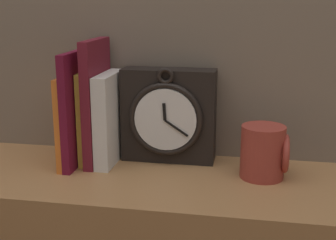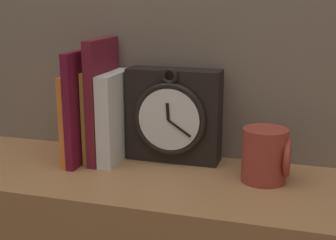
{
  "view_description": "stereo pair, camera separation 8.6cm",
  "coord_description": "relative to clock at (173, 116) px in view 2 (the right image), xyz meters",
  "views": [
    {
      "loc": [
        0.15,
        -0.82,
        1.19
      ],
      "look_at": [
        0.0,
        0.0,
        0.98
      ],
      "focal_mm": 50.0,
      "sensor_mm": 36.0,
      "label": 1
    },
    {
      "loc": [
        0.24,
        -0.8,
        1.19
      ],
      "look_at": [
        0.0,
        0.0,
        0.98
      ],
      "focal_mm": 50.0,
      "sensor_mm": 36.0,
      "label": 2
    }
  ],
  "objects": [
    {
      "name": "mug",
      "position": [
        0.2,
        -0.06,
        -0.05
      ],
      "size": [
        0.09,
        0.08,
        0.1
      ],
      "color": "#9E382D",
      "rests_on": "bookshelf"
    },
    {
      "name": "book_slot4_white",
      "position": [
        -0.12,
        -0.03,
        -0.0
      ],
      "size": [
        0.03,
        0.13,
        0.19
      ],
      "color": "silver",
      "rests_on": "bookshelf"
    },
    {
      "name": "clock",
      "position": [
        0.0,
        0.0,
        0.0
      ],
      "size": [
        0.19,
        0.07,
        0.2
      ],
      "color": "black",
      "rests_on": "bookshelf"
    },
    {
      "name": "book_slot0_orange",
      "position": [
        -0.19,
        -0.04,
        -0.0
      ],
      "size": [
        0.01,
        0.16,
        0.18
      ],
      "color": "orange",
      "rests_on": "bookshelf"
    },
    {
      "name": "book_slot2_yellow",
      "position": [
        -0.16,
        -0.03,
        -0.0
      ],
      "size": [
        0.02,
        0.12,
        0.19
      ],
      "color": "yellow",
      "rests_on": "bookshelf"
    },
    {
      "name": "book_slot1_maroon",
      "position": [
        -0.18,
        -0.04,
        0.02
      ],
      "size": [
        0.02,
        0.16,
        0.23
      ],
      "color": "maroon",
      "rests_on": "bookshelf"
    },
    {
      "name": "book_slot3_maroon",
      "position": [
        -0.14,
        -0.03,
        0.03
      ],
      "size": [
        0.02,
        0.14,
        0.25
      ],
      "color": "maroon",
      "rests_on": "bookshelf"
    }
  ]
}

